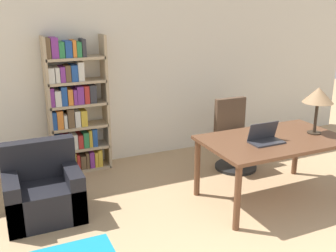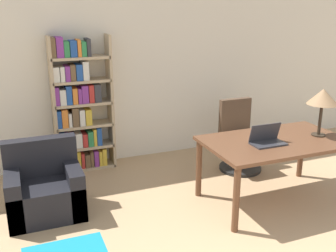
{
  "view_description": "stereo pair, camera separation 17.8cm",
  "coord_description": "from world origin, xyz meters",
  "px_view_note": "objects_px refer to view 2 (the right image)",
  "views": [
    {
      "loc": [
        -1.77,
        -0.78,
        2.22
      ],
      "look_at": [
        -0.16,
        2.78,
        1.0
      ],
      "focal_mm": 42.0,
      "sensor_mm": 36.0,
      "label": 1
    },
    {
      "loc": [
        -1.61,
        -0.85,
        2.22
      ],
      "look_at": [
        -0.16,
        2.78,
        1.0
      ],
      "focal_mm": 42.0,
      "sensor_mm": 36.0,
      "label": 2
    }
  ],
  "objects_px": {
    "desk": "(275,147)",
    "laptop": "(267,140)",
    "armchair": "(45,190)",
    "table_lamp": "(323,98)",
    "office_chair": "(239,140)",
    "bookshelf": "(79,109)"
  },
  "relations": [
    {
      "from": "desk",
      "to": "laptop",
      "type": "xyz_separation_m",
      "value": [
        -0.17,
        -0.06,
        0.14
      ]
    },
    {
      "from": "armchair",
      "to": "laptop",
      "type": "bearing_deg",
      "value": -17.37
    },
    {
      "from": "table_lamp",
      "to": "office_chair",
      "type": "height_order",
      "value": "table_lamp"
    },
    {
      "from": "bookshelf",
      "to": "office_chair",
      "type": "bearing_deg",
      "value": -21.07
    },
    {
      "from": "laptop",
      "to": "office_chair",
      "type": "xyz_separation_m",
      "value": [
        0.31,
        1.04,
        -0.38
      ]
    },
    {
      "from": "bookshelf",
      "to": "armchair",
      "type": "bearing_deg",
      "value": -118.19
    },
    {
      "from": "desk",
      "to": "office_chair",
      "type": "xyz_separation_m",
      "value": [
        0.13,
        0.98,
        -0.24
      ]
    },
    {
      "from": "desk",
      "to": "table_lamp",
      "type": "height_order",
      "value": "table_lamp"
    },
    {
      "from": "table_lamp",
      "to": "bookshelf",
      "type": "bearing_deg",
      "value": 143.7
    },
    {
      "from": "laptop",
      "to": "office_chair",
      "type": "height_order",
      "value": "laptop"
    },
    {
      "from": "desk",
      "to": "armchair",
      "type": "relative_size",
      "value": 2.0
    },
    {
      "from": "office_chair",
      "to": "bookshelf",
      "type": "bearing_deg",
      "value": 158.93
    },
    {
      "from": "office_chair",
      "to": "bookshelf",
      "type": "relative_size",
      "value": 0.53
    },
    {
      "from": "laptop",
      "to": "bookshelf",
      "type": "bearing_deg",
      "value": 133.49
    },
    {
      "from": "armchair",
      "to": "bookshelf",
      "type": "distance_m",
      "value": 1.38
    },
    {
      "from": "armchair",
      "to": "bookshelf",
      "type": "xyz_separation_m",
      "value": [
        0.59,
        1.1,
        0.58
      ]
    },
    {
      "from": "bookshelf",
      "to": "laptop",
      "type": "bearing_deg",
      "value": -46.51
    },
    {
      "from": "office_chair",
      "to": "bookshelf",
      "type": "height_order",
      "value": "bookshelf"
    },
    {
      "from": "desk",
      "to": "armchair",
      "type": "height_order",
      "value": "armchair"
    },
    {
      "from": "table_lamp",
      "to": "office_chair",
      "type": "xyz_separation_m",
      "value": [
        -0.42,
        1.02,
        -0.78
      ]
    },
    {
      "from": "table_lamp",
      "to": "laptop",
      "type": "bearing_deg",
      "value": -178.6
    },
    {
      "from": "desk",
      "to": "bookshelf",
      "type": "bearing_deg",
      "value": 137.24
    }
  ]
}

